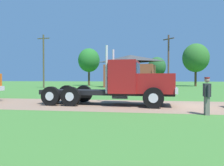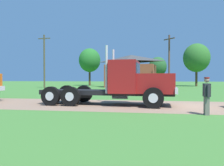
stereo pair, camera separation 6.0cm
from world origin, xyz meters
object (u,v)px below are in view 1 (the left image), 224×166
Objects in this scene: shed_building at (130,72)px; utility_pole_far at (168,60)px; visitor_standing_near at (207,94)px; truck_foreground_white at (125,84)px; utility_pole_near at (44,60)px.

utility_pole_far is (6.24, -6.10, 1.50)m from shed_building.
utility_pole_far is (0.38, 24.45, 3.41)m from visitor_standing_near.
utility_pole_far reaches higher than visitor_standing_near.
utility_pole_near reaches higher than truck_foreground_white.
visitor_standing_near is 24.68m from utility_pole_far.
visitor_standing_near is at bearing -37.94° from truck_foreground_white.
shed_building is 1.09× the size of utility_pole_near.
visitor_standing_near is 31.16m from shed_building.
shed_building is at bearing 94.01° from truck_foreground_white.
truck_foreground_white is at bearing -53.61° from utility_pole_near.
shed_building is at bearing 135.65° from utility_pole_far.
utility_pole_near is 1.08× the size of utility_pole_far.
truck_foreground_white is at bearing -85.99° from shed_building.
utility_pole_far reaches higher than shed_building.
utility_pole_near reaches higher than utility_pole_far.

